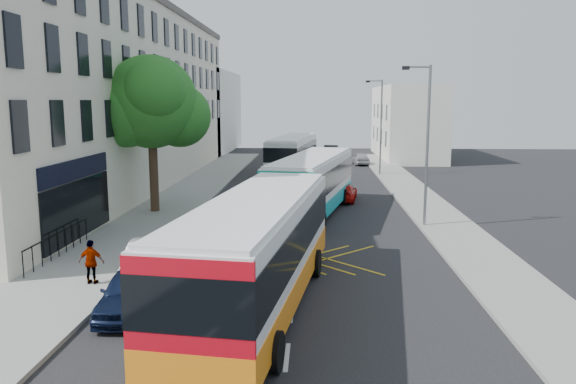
# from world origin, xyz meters

# --- Properties ---
(ground) EXTENTS (120.00, 120.00, 0.00)m
(ground) POSITION_xyz_m (0.00, 0.00, 0.00)
(ground) COLOR black
(ground) RESTS_ON ground
(pavement_left) EXTENTS (5.00, 70.00, 0.15)m
(pavement_left) POSITION_xyz_m (-8.50, 15.00, 0.07)
(pavement_left) COLOR gray
(pavement_left) RESTS_ON ground
(pavement_right) EXTENTS (3.00, 70.00, 0.15)m
(pavement_right) POSITION_xyz_m (7.50, 15.00, 0.07)
(pavement_right) COLOR gray
(pavement_right) RESTS_ON ground
(terrace_main) EXTENTS (8.30, 45.00, 13.50)m
(terrace_main) POSITION_xyz_m (-14.00, 24.49, 6.76)
(terrace_main) COLOR beige
(terrace_main) RESTS_ON ground
(terrace_far) EXTENTS (8.00, 20.00, 10.00)m
(terrace_far) POSITION_xyz_m (-14.00, 55.00, 5.00)
(terrace_far) COLOR silver
(terrace_far) RESTS_ON ground
(building_right) EXTENTS (6.00, 18.00, 8.00)m
(building_right) POSITION_xyz_m (11.00, 48.00, 4.00)
(building_right) COLOR silver
(building_right) RESTS_ON ground
(street_tree) EXTENTS (6.30, 5.70, 8.80)m
(street_tree) POSITION_xyz_m (-8.51, 14.97, 6.29)
(street_tree) COLOR #382619
(street_tree) RESTS_ON pavement_left
(lamp_near) EXTENTS (1.45, 0.15, 8.00)m
(lamp_near) POSITION_xyz_m (6.20, 12.00, 4.62)
(lamp_near) COLOR slate
(lamp_near) RESTS_ON pavement_right
(lamp_far) EXTENTS (1.45, 0.15, 8.00)m
(lamp_far) POSITION_xyz_m (6.20, 32.00, 4.62)
(lamp_far) COLOR slate
(lamp_far) RESTS_ON pavement_right
(railings) EXTENTS (0.08, 5.60, 1.14)m
(railings) POSITION_xyz_m (-9.70, 5.30, 0.72)
(railings) COLOR black
(railings) RESTS_ON pavement_left
(bus_near) EXTENTS (4.46, 12.63, 3.48)m
(bus_near) POSITION_xyz_m (-1.09, 0.49, 1.83)
(bus_near) COLOR silver
(bus_near) RESTS_ON ground
(bus_mid) EXTENTS (5.15, 12.24, 3.35)m
(bus_mid) POSITION_xyz_m (0.54, 15.16, 1.77)
(bus_mid) COLOR silver
(bus_mid) RESTS_ON ground
(bus_far) EXTENTS (4.21, 11.98, 3.30)m
(bus_far) POSITION_xyz_m (-1.27, 33.03, 1.74)
(bus_far) COLOR silver
(bus_far) RESTS_ON ground
(motorbike) EXTENTS (0.66, 1.96, 1.74)m
(motorbike) POSITION_xyz_m (-0.89, -0.94, 0.82)
(motorbike) COLOR black
(motorbike) RESTS_ON ground
(parked_car_blue) EXTENTS (1.87, 4.05, 1.35)m
(parked_car_blue) POSITION_xyz_m (-4.90, -0.17, 0.67)
(parked_car_blue) COLOR black
(parked_car_blue) RESTS_ON ground
(parked_car_silver) EXTENTS (2.18, 4.95, 1.58)m
(parked_car_silver) POSITION_xyz_m (-4.90, 2.12, 0.79)
(parked_car_silver) COLOR #B5B9BD
(parked_car_silver) RESTS_ON ground
(red_hatchback) EXTENTS (2.03, 3.99, 1.11)m
(red_hatchback) POSITION_xyz_m (2.58, 19.57, 0.55)
(red_hatchback) COLOR #C00C08
(red_hatchback) RESTS_ON ground
(distant_car_grey) EXTENTS (2.48, 4.82, 1.30)m
(distant_car_grey) POSITION_xyz_m (0.62, 42.64, 0.65)
(distant_car_grey) COLOR #45484E
(distant_car_grey) RESTS_ON ground
(distant_car_silver) EXTENTS (1.70, 3.74, 1.24)m
(distant_car_silver) POSITION_xyz_m (5.34, 40.44, 0.62)
(distant_car_silver) COLOR #9FA1A6
(distant_car_silver) RESTS_ON ground
(distant_car_dark) EXTENTS (1.64, 4.51, 1.48)m
(distant_car_dark) POSITION_xyz_m (2.50, 47.03, 0.74)
(distant_car_dark) COLOR black
(distant_car_dark) RESTS_ON ground
(pedestrian_far) EXTENTS (0.93, 0.43, 1.55)m
(pedestrian_far) POSITION_xyz_m (-7.00, 2.01, 0.92)
(pedestrian_far) COLOR gray
(pedestrian_far) RESTS_ON pavement_left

